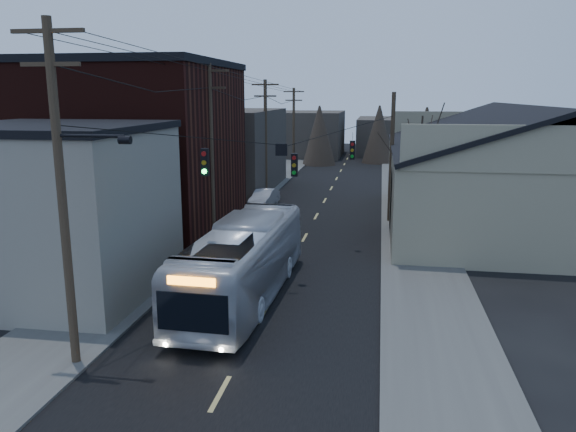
% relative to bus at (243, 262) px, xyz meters
% --- Properties ---
extents(road_surface, '(9.00, 110.00, 0.02)m').
position_rel_bus_xyz_m(road_surface, '(1.14, 20.49, -1.61)').
color(road_surface, black).
rests_on(road_surface, ground).
extents(sidewalk_left, '(4.00, 110.00, 0.12)m').
position_rel_bus_xyz_m(sidewalk_left, '(-5.36, 20.49, -1.56)').
color(sidewalk_left, '#474744').
rests_on(sidewalk_left, ground).
extents(sidewalk_right, '(4.00, 110.00, 0.12)m').
position_rel_bus_xyz_m(sidewalk_right, '(7.64, 20.49, -1.56)').
color(sidewalk_right, '#474744').
rests_on(sidewalk_right, ground).
extents(building_clapboard, '(8.00, 8.00, 7.00)m').
position_rel_bus_xyz_m(building_clapboard, '(-7.86, -0.51, 1.88)').
color(building_clapboard, slate).
rests_on(building_clapboard, ground).
extents(building_brick, '(10.00, 12.00, 10.00)m').
position_rel_bus_xyz_m(building_brick, '(-8.86, 10.49, 3.38)').
color(building_brick, black).
rests_on(building_brick, ground).
extents(building_left_far, '(9.00, 14.00, 7.00)m').
position_rel_bus_xyz_m(building_left_far, '(-8.36, 26.49, 1.88)').
color(building_left_far, '#38332D').
rests_on(building_left_far, ground).
extents(warehouse, '(16.16, 20.60, 7.73)m').
position_rel_bus_xyz_m(warehouse, '(14.14, 15.49, 1.07)').
color(warehouse, gray).
rests_on(warehouse, ground).
extents(building_far_left, '(10.00, 12.00, 6.00)m').
position_rel_bus_xyz_m(building_far_left, '(-4.86, 55.49, 1.38)').
color(building_far_left, '#38332D').
rests_on(building_far_left, ground).
extents(building_far_right, '(12.00, 14.00, 5.00)m').
position_rel_bus_xyz_m(building_far_right, '(8.14, 60.49, 0.88)').
color(building_far_right, '#38332D').
rests_on(building_far_right, ground).
extents(bare_tree, '(0.40, 0.40, 7.20)m').
position_rel_bus_xyz_m(bare_tree, '(7.64, 10.49, 1.98)').
color(bare_tree, black).
rests_on(bare_tree, ground).
extents(utility_lines, '(11.24, 45.28, 10.50)m').
position_rel_bus_xyz_m(utility_lines, '(-1.97, 14.63, 3.33)').
color(utility_lines, '#382B1E').
rests_on(utility_lines, ground).
extents(bus, '(3.18, 11.75, 3.24)m').
position_rel_bus_xyz_m(bus, '(0.00, 0.00, 0.00)').
color(bus, '#B3B7C0').
rests_on(bus, ground).
extents(parked_car, '(1.76, 4.11, 1.32)m').
position_rel_bus_xyz_m(parked_car, '(-3.16, 19.39, -0.96)').
color(parked_car, '#94959B').
rests_on(parked_car, ground).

